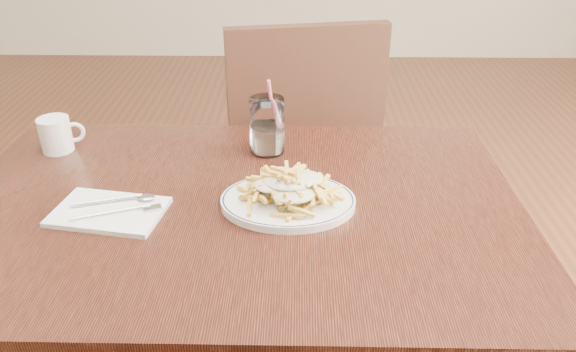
{
  "coord_description": "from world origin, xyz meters",
  "views": [
    {
      "loc": [
        0.13,
        -1.0,
        1.37
      ],
      "look_at": [
        0.11,
        -0.01,
        0.82
      ],
      "focal_mm": 35.0,
      "sensor_mm": 36.0,
      "label": 1
    }
  ],
  "objects_px": {
    "table": "(238,233)",
    "loaded_fries": "(288,184)",
    "water_glass": "(267,129)",
    "coffee_mug": "(57,134)",
    "fries_plate": "(288,201)",
    "chair_far": "(299,150)"
  },
  "relations": [
    {
      "from": "water_glass",
      "to": "coffee_mug",
      "type": "bearing_deg",
      "value": -179.43
    },
    {
      "from": "loaded_fries",
      "to": "water_glass",
      "type": "bearing_deg",
      "value": 102.38
    },
    {
      "from": "chair_far",
      "to": "water_glass",
      "type": "relative_size",
      "value": 5.32
    },
    {
      "from": "coffee_mug",
      "to": "chair_far",
      "type": "bearing_deg",
      "value": 33.34
    },
    {
      "from": "table",
      "to": "coffee_mug",
      "type": "bearing_deg",
      "value": 152.7
    },
    {
      "from": "chair_far",
      "to": "fries_plate",
      "type": "xyz_separation_m",
      "value": [
        -0.02,
        -0.64,
        0.2
      ]
    },
    {
      "from": "table",
      "to": "loaded_fries",
      "type": "distance_m",
      "value": 0.17
    },
    {
      "from": "water_glass",
      "to": "coffee_mug",
      "type": "height_order",
      "value": "water_glass"
    },
    {
      "from": "fries_plate",
      "to": "coffee_mug",
      "type": "height_order",
      "value": "coffee_mug"
    },
    {
      "from": "table",
      "to": "water_glass",
      "type": "bearing_deg",
      "value": 77.57
    },
    {
      "from": "loaded_fries",
      "to": "table",
      "type": "bearing_deg",
      "value": 175.08
    },
    {
      "from": "fries_plate",
      "to": "loaded_fries",
      "type": "bearing_deg",
      "value": -90.0
    },
    {
      "from": "fries_plate",
      "to": "loaded_fries",
      "type": "distance_m",
      "value": 0.04
    },
    {
      "from": "chair_far",
      "to": "fries_plate",
      "type": "bearing_deg",
      "value": -92.11
    },
    {
      "from": "loaded_fries",
      "to": "water_glass",
      "type": "xyz_separation_m",
      "value": [
        -0.06,
        0.25,
        0.01
      ]
    },
    {
      "from": "loaded_fries",
      "to": "chair_far",
      "type": "bearing_deg",
      "value": 87.89
    },
    {
      "from": "table",
      "to": "fries_plate",
      "type": "distance_m",
      "value": 0.14
    },
    {
      "from": "fries_plate",
      "to": "table",
      "type": "bearing_deg",
      "value": 175.08
    },
    {
      "from": "water_glass",
      "to": "table",
      "type": "bearing_deg",
      "value": -102.43
    },
    {
      "from": "table",
      "to": "loaded_fries",
      "type": "xyz_separation_m",
      "value": [
        0.11,
        -0.01,
        0.13
      ]
    },
    {
      "from": "loaded_fries",
      "to": "water_glass",
      "type": "relative_size",
      "value": 1.26
    },
    {
      "from": "chair_far",
      "to": "water_glass",
      "type": "height_order",
      "value": "chair_far"
    }
  ]
}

